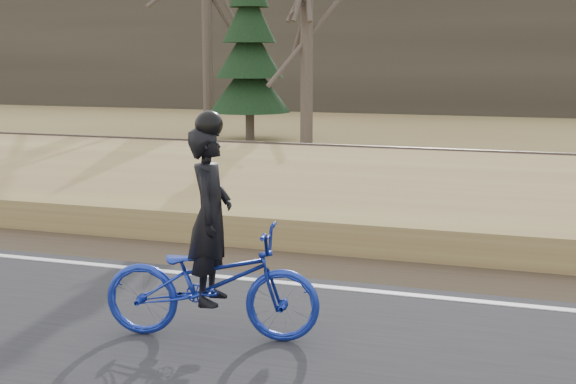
% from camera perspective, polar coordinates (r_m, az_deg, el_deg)
% --- Properties ---
extents(ground, '(120.00, 120.00, 0.00)m').
position_cam_1_polar(ground, '(10.29, -12.64, -5.82)').
color(ground, '#96894C').
rests_on(ground, ground).
extents(edge_line, '(120.00, 0.12, 0.01)m').
position_cam_1_polar(edge_line, '(10.43, -12.09, -5.21)').
color(edge_line, silver).
rests_on(edge_line, road).
extents(shoulder, '(120.00, 1.60, 0.04)m').
position_cam_1_polar(shoulder, '(11.29, -9.48, -4.22)').
color(shoulder, '#473A2B').
rests_on(shoulder, ground).
extents(embankment, '(120.00, 5.00, 0.44)m').
position_cam_1_polar(embankment, '(13.90, -3.66, -0.62)').
color(embankment, '#96894C').
rests_on(embankment, ground).
extents(ballast, '(120.00, 3.00, 0.45)m').
position_cam_1_polar(ballast, '(17.42, 1.12, 1.53)').
color(ballast, slate).
rests_on(ballast, ground).
extents(railroad, '(120.00, 2.40, 0.29)m').
position_cam_1_polar(railroad, '(17.38, 1.12, 2.52)').
color(railroad, black).
rests_on(railroad, ballast).
extents(treeline_backdrop, '(120.00, 4.00, 6.00)m').
position_cam_1_polar(treeline_backdrop, '(38.78, 11.22, 10.01)').
color(treeline_backdrop, '#383328').
rests_on(treeline_backdrop, ground).
extents(cyclist, '(2.16, 1.08, 2.16)m').
position_cam_1_polar(cyclist, '(7.61, -5.47, -5.39)').
color(cyclist, navy).
rests_on(cyclist, road).
extents(bare_tree_near_left, '(0.36, 0.36, 6.74)m').
position_cam_1_polar(bare_tree_near_left, '(23.06, 1.35, 11.39)').
color(bare_tree_near_left, '#51463B').
rests_on(bare_tree_near_left, ground).
extents(conifer, '(2.60, 2.60, 5.91)m').
position_cam_1_polar(conifer, '(25.71, -2.76, 9.94)').
color(conifer, '#51463B').
rests_on(conifer, ground).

